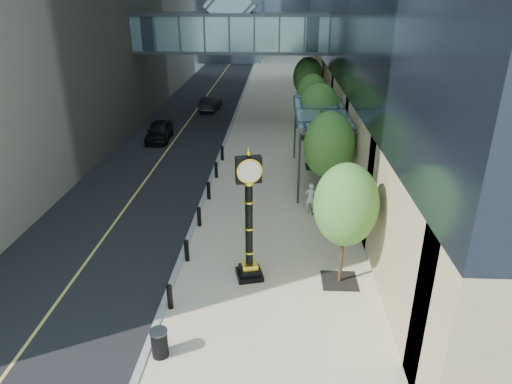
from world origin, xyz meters
TOP-DOWN VIEW (x-y plane):
  - ground at (0.00, 0.00)m, footprint 320.00×320.00m
  - road at (-7.00, 40.00)m, footprint 8.00×180.00m
  - sidewalk at (1.00, 40.00)m, footprint 8.00×180.00m
  - curb at (-3.00, 40.00)m, footprint 0.25×180.00m
  - skywalk at (-3.00, 28.00)m, footprint 17.00×4.20m
  - entrance_canopy at (3.48, 14.00)m, footprint 3.00×8.00m
  - bollard_row at (-2.70, 9.00)m, footprint 0.20×16.20m
  - street_trees at (3.60, 16.49)m, footprint 2.64×28.51m
  - street_clock at (0.02, 3.12)m, footprint 1.21×1.21m
  - trash_bin at (-2.49, -1.34)m, footprint 0.62×0.62m
  - pedestrian at (2.79, 9.14)m, footprint 0.62×0.42m
  - car_near at (-8.15, 21.55)m, footprint 1.93×4.35m
  - car_far at (-5.58, 31.62)m, footprint 1.89×4.27m

SIDE VIEW (x-z plane):
  - ground at x=0.00m, z-range 0.00..0.00m
  - road at x=-7.00m, z-range 0.00..0.02m
  - sidewalk at x=1.00m, z-range 0.00..0.06m
  - curb at x=-3.00m, z-range 0.00..0.07m
  - bollard_row at x=-2.70m, z-range 0.06..0.96m
  - trash_bin at x=-2.49m, z-range 0.06..0.96m
  - car_far at x=-5.58m, z-range 0.02..1.38m
  - car_near at x=-8.15m, z-range 0.02..1.47m
  - pedestrian at x=2.79m, z-range 0.06..1.70m
  - street_clock at x=0.02m, z-range -0.29..5.03m
  - street_trees at x=3.60m, z-range 0.86..6.29m
  - entrance_canopy at x=3.48m, z-range 2.00..6.38m
  - skywalk at x=-3.00m, z-range 4.81..10.61m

